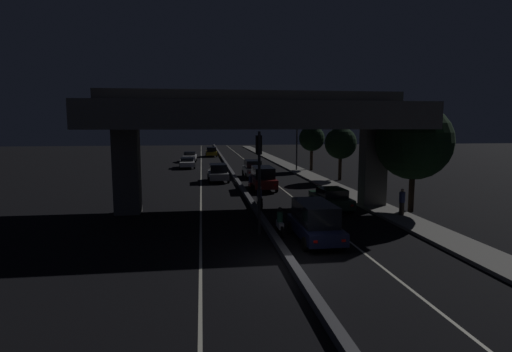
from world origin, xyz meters
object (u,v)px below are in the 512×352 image
Objects in this scene: car_taxi_yellow_fourth_oncoming at (211,151)px; pedestrian_on_sidewalk at (402,202)px; street_lamp at (295,135)px; car_dark_green_second at (331,198)px; car_white_third_oncoming at (190,157)px; car_dark_red_third at (263,178)px; traffic_light_left_of_median at (259,165)px; car_dark_blue_lead at (315,221)px; car_grey_fourth at (253,169)px; motorcycle_white_filtering_near at (280,223)px; car_white_second_oncoming at (187,162)px; car_silver_lead_oncoming at (218,172)px; motorcycle_black_filtering_mid at (260,198)px; motorcycle_red_filtering_far at (251,183)px.

car_taxi_yellow_fourth_oncoming is 3.01× the size of pedestrian_on_sidewalk.
street_lamp is at bearing 20.50° from car_taxi_yellow_fourth_oncoming.
car_white_third_oncoming is at bearing 14.78° from car_dark_green_second.
car_dark_red_third is at bearing 119.58° from pedestrian_on_sidewalk.
pedestrian_on_sidewalk is (13.76, -40.03, 0.19)m from car_white_third_oncoming.
car_dark_blue_lead is at bearing -32.92° from traffic_light_left_of_median.
motorcycle_white_filtering_near is at bearing 175.21° from car_grey_fourth.
car_dark_green_second is at bearing 43.57° from traffic_light_left_of_median.
car_dark_red_third is 20.31m from car_white_second_oncoming.
car_white_third_oncoming is 10.51m from car_taxi_yellow_fourth_oncoming.
car_white_second_oncoming is at bearing -11.20° from car_taxi_yellow_fourth_oncoming.
car_silver_lead_oncoming reaches higher than motorcycle_black_filtering_mid.
motorcycle_red_filtering_far is at bearing 13.60° from car_white_third_oncoming.
traffic_light_left_of_median is 1.09× the size of car_taxi_yellow_fourth_oncoming.
car_dark_blue_lead is 0.94× the size of car_white_third_oncoming.
motorcycle_white_filtering_near is 6.98m from motorcycle_black_filtering_mid.
motorcycle_black_filtering_mid is 7.13m from motorcycle_red_filtering_far.
traffic_light_left_of_median reaches higher than motorcycle_black_filtering_mid.
traffic_light_left_of_median reaches higher than car_dark_blue_lead.
car_grey_fourth is 4.61m from car_silver_lead_oncoming.
traffic_light_left_of_median reaches higher than car_white_third_oncoming.
car_white_third_oncoming is (-7.17, 44.11, -0.22)m from car_dark_blue_lead.
motorcycle_white_filtering_near is (-4.52, -5.58, -0.16)m from car_dark_green_second.
motorcycle_white_filtering_near is at bearing -15.18° from traffic_light_left_of_median.
car_dark_red_third is 2.57× the size of motorcycle_white_filtering_near.
traffic_light_left_of_median is at bearing -106.81° from street_lamp.
car_silver_lead_oncoming is at bearing 34.31° from car_dark_red_third.
car_dark_green_second reaches higher than motorcycle_red_filtering_far.
street_lamp is at bearing -49.10° from car_grey_fourth.
traffic_light_left_of_median is 1.09× the size of car_dark_red_third.
car_dark_green_second is at bearing 17.30° from car_white_third_oncoming.
car_taxi_yellow_fourth_oncoming is at bearing 91.26° from traffic_light_left_of_median.
traffic_light_left_of_median is at bearing 171.37° from car_dark_red_third.
car_white_third_oncoming is at bearing -20.12° from car_taxi_yellow_fourth_oncoming.
car_dark_red_third is at bearing 80.43° from traffic_light_left_of_median.
car_silver_lead_oncoming is 20.18m from pedestrian_on_sidewalk.
car_dark_blue_lead is 1.99m from motorcycle_white_filtering_near.
car_dark_green_second reaches higher than motorcycle_white_filtering_near.
car_grey_fourth is at bearing -0.03° from car_dark_red_third.
car_grey_fourth reaches higher than pedestrian_on_sidewalk.
car_dark_blue_lead is 15.84m from car_dark_red_third.
car_taxi_yellow_fourth_oncoming is 45.75m from motorcycle_black_filtering_mid.
car_dark_red_third reaches higher than car_grey_fourth.
car_white_third_oncoming is 2.54× the size of motorcycle_white_filtering_near.
motorcycle_red_filtering_far is at bearing -117.20° from street_lamp.
motorcycle_black_filtering_mid is 1.00× the size of motorcycle_red_filtering_far.
pedestrian_on_sidewalk is at bearing -69.91° from motorcycle_white_filtering_near.
car_dark_red_third is 2.66× the size of motorcycle_black_filtering_mid.
car_white_third_oncoming reaches higher than car_white_second_oncoming.
pedestrian_on_sidewalk is (10.22, -49.92, 0.03)m from car_taxi_yellow_fourth_oncoming.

